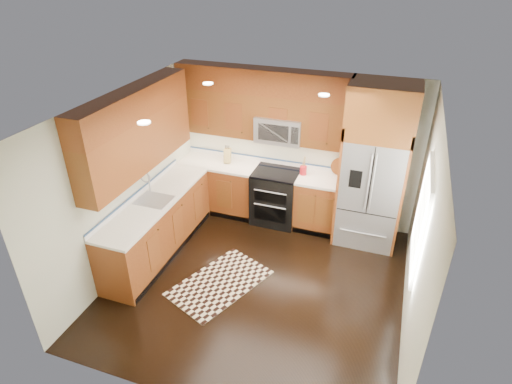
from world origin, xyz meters
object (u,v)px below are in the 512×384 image
(refrigerator, at_px, (374,167))
(rug, at_px, (220,283))
(range, at_px, (276,197))
(knife_block, at_px, (227,155))
(utensil_crock, at_px, (303,169))

(refrigerator, xyz_separation_m, rug, (-1.81, -1.82, -1.30))
(range, height_order, knife_block, knife_block)
(utensil_crock, bearing_deg, knife_block, 178.76)
(range, relative_size, refrigerator, 0.36)
(rug, height_order, utensil_crock, utensil_crock)
(rug, relative_size, knife_block, 4.52)
(range, xyz_separation_m, rug, (-0.26, -1.86, -0.46))
(knife_block, distance_m, utensil_crock, 1.36)
(knife_block, xyz_separation_m, utensil_crock, (1.36, -0.03, -0.02))
(refrigerator, distance_m, rug, 2.88)
(range, xyz_separation_m, utensil_crock, (0.44, 0.07, 0.58))
(range, height_order, rug, range)
(rug, distance_m, knife_block, 2.33)
(refrigerator, relative_size, rug, 1.84)
(rug, bearing_deg, range, 104.97)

